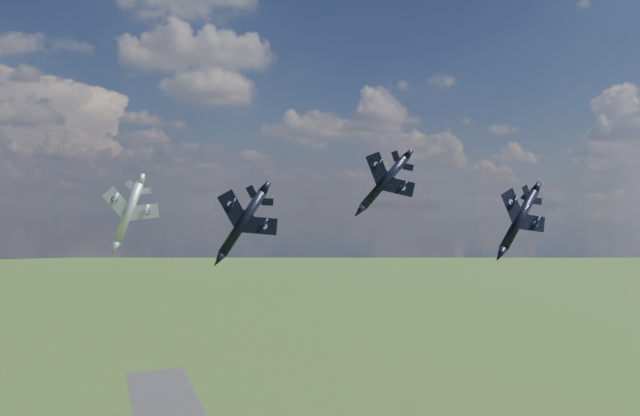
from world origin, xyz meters
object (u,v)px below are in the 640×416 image
object	(u,v)px
jet_high_navy	(384,182)
jet_left_silver	(128,213)
jet_right_navy	(519,220)
jet_lead_navy	(243,223)

from	to	relation	value
jet_high_navy	jet_left_silver	xyz separation A→B (m)	(-41.72, -2.07, -5.00)
jet_right_navy	jet_high_navy	xyz separation A→B (m)	(-9.76, 23.11, 5.99)
jet_lead_navy	jet_right_navy	distance (m)	39.31
jet_right_navy	jet_high_navy	size ratio (longest dim) A/B	0.88
jet_lead_navy	jet_right_navy	world-z (taller)	jet_right_navy
jet_lead_navy	jet_high_navy	xyz separation A→B (m)	(26.02, 6.86, 6.47)
jet_high_navy	jet_left_silver	world-z (taller)	jet_high_navy
jet_right_navy	jet_left_silver	size ratio (longest dim) A/B	1.07
jet_right_navy	jet_left_silver	bearing A→B (deg)	153.61
jet_right_navy	jet_left_silver	distance (m)	55.62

